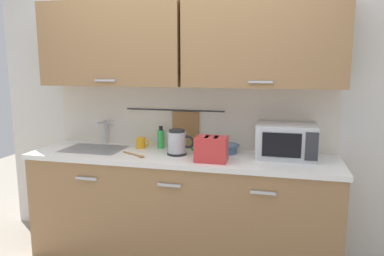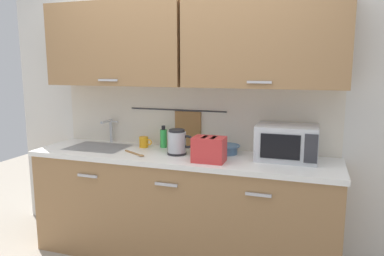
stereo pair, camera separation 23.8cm
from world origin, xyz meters
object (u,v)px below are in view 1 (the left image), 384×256
dish_soap_bottle (161,138)px  mixing_bowl (226,148)px  electric_kettle (177,143)px  mug_by_kettle (196,144)px  wooden_spoon (136,155)px  microwave (286,141)px  mug_near_sink (141,143)px  toaster (211,149)px

dish_soap_bottle → mixing_bowl: 0.60m
electric_kettle → mug_by_kettle: 0.23m
mug_by_kettle → wooden_spoon: 0.53m
electric_kettle → mixing_bowl: size_ratio=1.06×
microwave → electric_kettle: microwave is taller
mixing_bowl → mug_near_sink: bearing=179.5°
dish_soap_bottle → mug_near_sink: 0.18m
toaster → mug_near_sink: bearing=156.9°
electric_kettle → dish_soap_bottle: electric_kettle is taller
mixing_bowl → mug_by_kettle: mug_by_kettle is taller
mixing_bowl → wooden_spoon: (-0.70, -0.27, -0.04)m
mixing_bowl → toaster: size_ratio=0.84×
mug_near_sink → microwave: bearing=-1.8°
mixing_bowl → mug_by_kettle: (-0.28, 0.06, 0.00)m
dish_soap_bottle → mixing_bowl: bearing=-5.5°
dish_soap_bottle → mug_by_kettle: size_ratio=1.63×
microwave → mug_near_sink: (-1.24, 0.04, -0.09)m
mug_near_sink → wooden_spoon: bearing=-76.9°
mug_near_sink → toaster: (0.69, -0.29, 0.05)m
electric_kettle → wooden_spoon: size_ratio=0.90×
dish_soap_bottle → microwave: bearing=-4.8°
electric_kettle → dish_soap_bottle: bearing=135.9°
dish_soap_bottle → mug_near_sink: bearing=-163.1°
toaster → wooden_spoon: bearing=178.1°
mixing_bowl → toaster: toaster is taller
microwave → electric_kettle: 0.87m
microwave → mug_near_sink: 1.24m
electric_kettle → mug_near_sink: bearing=158.0°
dish_soap_bottle → mug_near_sink: size_ratio=1.63×
mixing_bowl → toaster: bearing=-104.4°
toaster → wooden_spoon: size_ratio=1.02×
toaster → mug_by_kettle: 0.40m
electric_kettle → wooden_spoon: (-0.31, -0.12, -0.10)m
microwave → dish_soap_bottle: 1.07m
electric_kettle → mug_near_sink: (-0.38, 0.15, -0.05)m
wooden_spoon → dish_soap_bottle: bearing=72.2°
electric_kettle → mixing_bowl: electric_kettle is taller
mug_by_kettle → microwave: bearing=-6.7°
mug_by_kettle → electric_kettle: bearing=-117.3°
electric_kettle → microwave: bearing=7.5°
mug_near_sink → wooden_spoon: mug_near_sink is taller
dish_soap_bottle → toaster: size_ratio=0.77×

